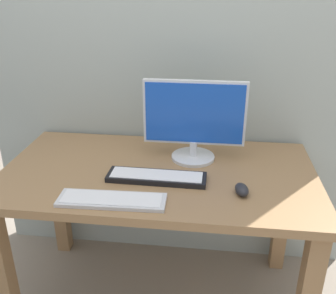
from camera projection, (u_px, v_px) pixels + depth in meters
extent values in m
cube|color=#936D47|center=(158.00, 174.00, 1.77)|extent=(1.44, 0.78, 0.04)
cube|color=#936D47|center=(4.00, 275.00, 1.70)|extent=(0.08, 0.08, 0.73)
cube|color=#936D47|center=(59.00, 198.00, 2.29)|extent=(0.08, 0.08, 0.73)
cube|color=#936D47|center=(282.00, 213.00, 2.15)|extent=(0.08, 0.08, 0.73)
cylinder|color=silver|center=(193.00, 157.00, 1.87)|extent=(0.21, 0.21, 0.02)
cylinder|color=silver|center=(193.00, 149.00, 1.85)|extent=(0.04, 0.04, 0.07)
cube|color=silver|center=(194.00, 113.00, 1.79)|extent=(0.48, 0.02, 0.31)
cube|color=blue|center=(194.00, 114.00, 1.78)|extent=(0.46, 0.01, 0.29)
cube|color=black|center=(157.00, 177.00, 1.68)|extent=(0.44, 0.13, 0.02)
cube|color=silver|center=(157.00, 175.00, 1.67)|extent=(0.40, 0.11, 0.00)
cube|color=silver|center=(112.00, 200.00, 1.51)|extent=(0.43, 0.14, 0.02)
cube|color=silver|center=(112.00, 198.00, 1.51)|extent=(0.40, 0.11, 0.00)
ellipsoid|color=#232328|center=(242.00, 190.00, 1.56)|extent=(0.07, 0.10, 0.04)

